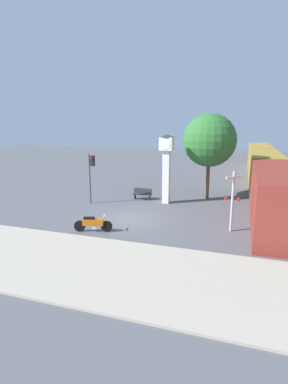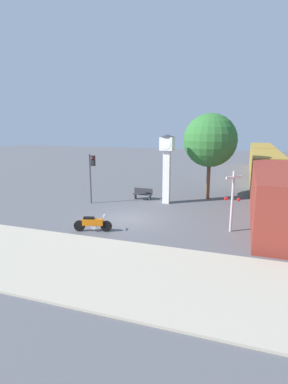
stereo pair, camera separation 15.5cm
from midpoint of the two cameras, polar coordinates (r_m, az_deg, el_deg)
ground_plane at (r=19.91m, az=-3.26°, el=-5.16°), size 120.00×120.00×0.00m
sidewalk_strip at (r=14.19m, az=-13.75°, el=-12.89°), size 36.00×6.00×0.10m
motorcycle at (r=17.74m, az=-9.94°, el=-5.98°), size 2.18×0.79×0.99m
clock_tower at (r=23.35m, az=4.13°, el=6.34°), size 1.20×1.20×5.38m
freight_train at (r=32.55m, az=21.82°, el=4.00°), size 2.80×35.92×3.40m
traffic_light at (r=23.62m, az=-10.22°, el=4.19°), size 0.50×0.35×3.90m
railroad_crossing_signal at (r=17.85m, az=16.26°, el=-1.27°), size 0.90×0.82×3.55m
street_tree at (r=25.20m, az=12.19°, el=9.58°), size 4.32×4.32×7.03m
bench at (r=25.00m, az=-0.48°, el=-0.29°), size 1.60×0.44×0.92m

